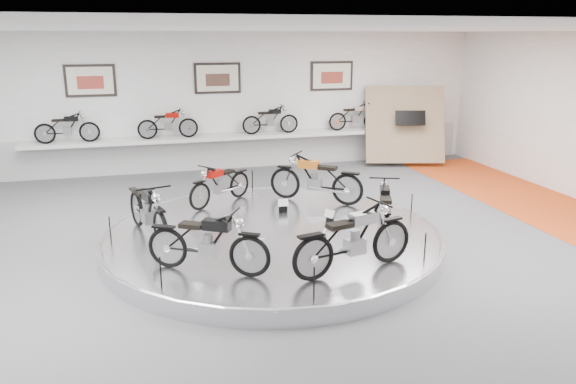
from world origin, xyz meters
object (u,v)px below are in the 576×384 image
object	(u,v)px
bike_c	(148,209)
bike_f	(384,208)
shelf	(221,138)
bike_e	(354,238)
bike_b	(220,184)
bike_d	(207,242)
display_platform	(272,239)
bike_a	(316,178)

from	to	relation	value
bike_c	bike_f	world-z (taller)	bike_c
shelf	bike_e	size ratio (longest dim) A/B	5.89
bike_b	bike_d	size ratio (longest dim) A/B	0.89
bike_f	display_platform	bearing A→B (deg)	93.19
display_platform	bike_a	bearing A→B (deg)	49.78
bike_c	bike_e	world-z (taller)	bike_e
bike_c	bike_f	size ratio (longest dim) A/B	1.07
bike_a	bike_d	xyz separation A→B (m)	(-2.81, -3.24, -0.03)
bike_c	shelf	bearing A→B (deg)	143.76
display_platform	bike_a	xyz separation A→B (m)	(1.40, 1.65, 0.69)
bike_c	bike_a	bearing A→B (deg)	94.41
display_platform	bike_b	size ratio (longest dim) A/B	4.12
bike_c	bike_d	world-z (taller)	bike_c
bike_e	bike_f	distance (m)	1.92
bike_b	bike_e	xyz separation A→B (m)	(1.47, -4.22, 0.09)
bike_f	bike_a	bearing A→B (deg)	36.02
shelf	bike_f	bearing A→B (deg)	-74.20
display_platform	bike_c	xyz separation A→B (m)	(-2.27, 0.30, 0.68)
bike_a	bike_e	xyz separation A→B (m)	(-0.60, -3.80, 0.01)
display_platform	bike_d	distance (m)	2.23
bike_d	bike_b	bearing A→B (deg)	109.12
display_platform	bike_d	xyz separation A→B (m)	(-1.42, -1.59, 0.66)
shelf	bike_f	distance (m)	7.34
bike_e	bike_c	bearing A→B (deg)	127.61
shelf	bike_d	distance (m)	8.12
bike_d	bike_f	distance (m)	3.54
bike_a	bike_f	world-z (taller)	bike_a
bike_c	bike_e	bearing A→B (deg)	35.55
bike_c	bike_d	size ratio (longest dim) A/B	1.04
bike_a	bike_f	size ratio (longest dim) A/B	1.10
display_platform	bike_e	bearing A→B (deg)	-69.70
bike_c	bike_b	bearing A→B (deg)	122.21
bike_b	display_platform	bearing A→B (deg)	70.94
bike_b	bike_e	distance (m)	4.47
bike_c	bike_d	xyz separation A→B (m)	(0.85, -1.89, -0.02)
bike_d	display_platform	bearing A→B (deg)	78.85
bike_a	bike_e	bearing A→B (deg)	118.05
bike_d	bike_f	xyz separation A→B (m)	(3.41, 0.93, -0.02)
bike_a	bike_c	distance (m)	3.91
bike_b	bike_c	xyz separation A→B (m)	(-1.60, -1.77, 0.07)
display_platform	shelf	bearing A→B (deg)	90.00
bike_a	bike_c	world-z (taller)	bike_a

